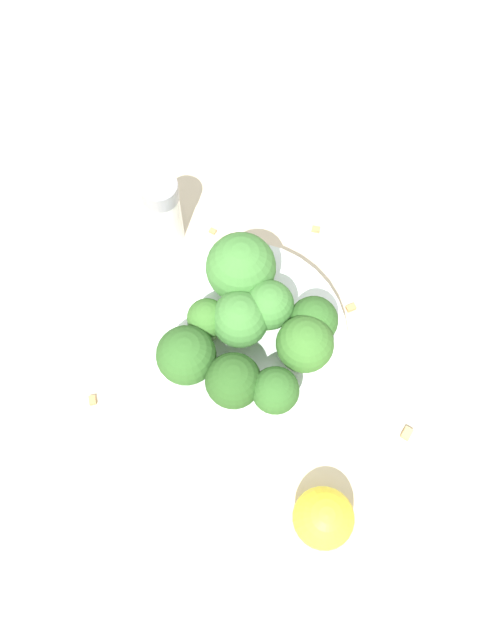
{
  "coord_description": "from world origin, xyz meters",
  "views": [
    {
      "loc": [
        -0.17,
        -0.08,
        0.53
      ],
      "look_at": [
        0.0,
        0.0,
        0.07
      ],
      "focal_mm": 35.0,
      "sensor_mm": 36.0,
      "label": 1
    }
  ],
  "objects": [
    {
      "name": "almond_crumb_0",
      "position": [
        0.08,
        -0.08,
        0.0
      ],
      "size": [
        0.01,
        0.01,
        0.01
      ],
      "primitive_type": "cube",
      "rotation": [
        0.0,
        0.0,
        5.54
      ],
      "color": "#AD7F4C",
      "rests_on": "ground_plane"
    },
    {
      "name": "broccoli_floret_0",
      "position": [
        0.0,
        0.0,
        0.07
      ],
      "size": [
        0.05,
        0.05,
        0.06
      ],
      "color": "#84AD66",
      "rests_on": "bowl"
    },
    {
      "name": "pepper_shaker",
      "position": [
        0.08,
        0.11,
        0.04
      ],
      "size": [
        0.03,
        0.03,
        0.08
      ],
      "color": "silver",
      "rests_on": "ground_plane"
    },
    {
      "name": "lemon_wedge",
      "position": [
        -0.11,
        -0.12,
        0.02
      ],
      "size": [
        0.05,
        0.05,
        0.05
      ],
      "primitive_type": "sphere",
      "color": "yellow",
      "rests_on": "ground_plane"
    },
    {
      "name": "broccoli_floret_4",
      "position": [
        -0.05,
        -0.02,
        0.07
      ],
      "size": [
        0.04,
        0.04,
        0.06
      ],
      "color": "#84AD66",
      "rests_on": "bowl"
    },
    {
      "name": "broccoli_floret_3",
      "position": [
        0.04,
        0.02,
        0.07
      ],
      "size": [
        0.06,
        0.06,
        0.07
      ],
      "color": "#84AD66",
      "rests_on": "bowl"
    },
    {
      "name": "almond_crumb_4",
      "position": [
        0.14,
        -0.02,
        0.0
      ],
      "size": [
        0.01,
        0.01,
        0.01
      ],
      "primitive_type": "cube",
      "rotation": [
        0.0,
        0.0,
        1.78
      ],
      "color": "#AD7F4C",
      "rests_on": "ground_plane"
    },
    {
      "name": "ground_plane",
      "position": [
        0.0,
        0.0,
        0.0
      ],
      "size": [
        3.0,
        3.0,
        0.0
      ],
      "primitive_type": "plane",
      "color": "beige"
    },
    {
      "name": "almond_crumb_2",
      "position": [
        -0.01,
        -0.16,
        0.0
      ],
      "size": [
        0.01,
        0.01,
        0.01
      ],
      "primitive_type": "cube",
      "rotation": [
        0.0,
        0.0,
        6.14
      ],
      "color": "tan",
      "rests_on": "ground_plane"
    },
    {
      "name": "broccoli_floret_7",
      "position": [
        -0.0,
        -0.06,
        0.07
      ],
      "size": [
        0.05,
        0.05,
        0.06
      ],
      "color": "#7A9E5B",
      "rests_on": "bowl"
    },
    {
      "name": "broccoli_floret_6",
      "position": [
        -0.01,
        0.02,
        0.06
      ],
      "size": [
        0.03,
        0.03,
        0.05
      ],
      "color": "#84AD66",
      "rests_on": "bowl"
    },
    {
      "name": "broccoli_floret_2",
      "position": [
        0.02,
        -0.02,
        0.07
      ],
      "size": [
        0.04,
        0.04,
        0.06
      ],
      "color": "#8EB770",
      "rests_on": "bowl"
    },
    {
      "name": "broccoli_floret_5",
      "position": [
        -0.04,
        -0.05,
        0.07
      ],
      "size": [
        0.04,
        0.04,
        0.06
      ],
      "color": "#8EB770",
      "rests_on": "bowl"
    },
    {
      "name": "almond_crumb_3",
      "position": [
        -0.1,
        0.1,
        0.0
      ],
      "size": [
        0.01,
        0.01,
        0.01
      ],
      "primitive_type": "cube",
      "rotation": [
        0.0,
        0.0,
        3.79
      ],
      "color": "#AD7F4C",
      "rests_on": "ground_plane"
    },
    {
      "name": "bowl",
      "position": [
        0.0,
        0.0,
        0.02
      ],
      "size": [
        0.18,
        0.18,
        0.03
      ],
      "primitive_type": "cylinder",
      "color": "silver",
      "rests_on": "ground_plane"
    },
    {
      "name": "broccoli_floret_1",
      "position": [
        0.02,
        -0.05,
        0.06
      ],
      "size": [
        0.04,
        0.04,
        0.05
      ],
      "color": "#84AD66",
      "rests_on": "bowl"
    },
    {
      "name": "broccoli_floret_8",
      "position": [
        -0.04,
        0.03,
        0.06
      ],
      "size": [
        0.05,
        0.05,
        0.06
      ],
      "color": "#7A9E5B",
      "rests_on": "bowl"
    },
    {
      "name": "almond_crumb_1",
      "position": [
        0.1,
        0.07,
        0.0
      ],
      "size": [
        0.01,
        0.01,
        0.01
      ],
      "primitive_type": "cube",
      "rotation": [
        0.0,
        0.0,
        1.47
      ],
      "color": "#AD7F4C",
      "rests_on": "ground_plane"
    }
  ]
}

